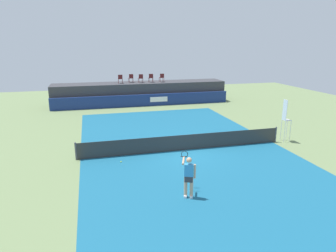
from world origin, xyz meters
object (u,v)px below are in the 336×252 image
Objects in this scene: spectator_chair_far_left at (120,78)px; net_post_near at (76,151)px; net_post_far at (276,134)px; spectator_chair_left at (131,78)px; spectator_chair_center at (141,78)px; umpire_chair at (285,118)px; tennis_ball at (121,162)px; spectator_chair_right at (151,78)px; tennis_player at (189,176)px; spectator_chair_far_right at (162,77)px.

spectator_chair_far_left reaches higher than net_post_near.
net_post_far is at bearing 0.00° from net_post_near.
spectator_chair_left is 16.41m from net_post_near.
spectator_chair_far_left is 1.00× the size of spectator_chair_center.
spectator_chair_center reaches higher than umpire_chair.
spectator_chair_center is at bearing 76.39° from tennis_ball.
spectator_chair_center reaches higher than net_post_near.
spectator_chair_right is 13.06× the size of tennis_ball.
net_post_far is (-0.60, -0.00, -1.09)m from umpire_chair.
spectator_chair_far_left is at bearing 120.66° from umpire_chair.
spectator_chair_left is 17.28m from umpire_chair.
spectator_chair_center reaches higher than tennis_player.
spectator_chair_left reaches higher than net_post_near.
net_post_far is (5.10, -15.12, -2.19)m from spectator_chair_right.
tennis_player reaches higher than tennis_ball.
spectator_chair_far_left is 1.20m from spectator_chair_left.
umpire_chair is 10.83m from tennis_ball.
spectator_chair_far_right reaches higher than net_post_near.
spectator_chair_right reaches higher than tennis_ball.
net_post_far is at bearing -179.58° from umpire_chair.
net_post_near is 14.71× the size of tennis_ball.
spectator_chair_center is at bearing 112.48° from net_post_far.
spectator_chair_left and spectator_chair_right have the same top height.
tennis_ball is at bearing -174.35° from net_post_far.
spectator_chair_right is at bearing 6.59° from spectator_chair_center.
spectator_chair_far_right is at bearing 104.62° from net_post_far.
spectator_chair_far_left is at bearing -179.42° from spectator_chair_far_right.
spectator_chair_right is 16.93m from net_post_near.
tennis_player is at bearing -62.87° from tennis_ball.
spectator_chair_far_left reaches higher than umpire_chair.
tennis_player is (-2.67, -20.63, -1.73)m from spectator_chair_right.
tennis_ball is (-6.14, -16.07, -2.66)m from spectator_chair_far_right.
spectator_chair_right reaches higher than net_post_far.
net_post_near is 0.56× the size of tennis_player.
spectator_chair_left is 0.89× the size of net_post_near.
net_post_near is (-5.24, -15.40, -2.19)m from spectator_chair_left.
tennis_ball is (2.32, -1.00, -0.46)m from net_post_near.
spectator_chair_center is at bearing -1.08° from spectator_chair_far_left.
tennis_player is (-0.60, -20.91, -1.73)m from spectator_chair_left.
spectator_chair_left is 1.00× the size of spectator_chair_center.
spectator_chair_center is 20.63m from tennis_player.
spectator_chair_right reaches higher than tennis_player.
spectator_chair_far_left is 0.89× the size of net_post_far.
spectator_chair_center is at bearing -177.88° from spectator_chair_far_right.
spectator_chair_right is (3.21, 0.09, 0.00)m from spectator_chair_far_left.
tennis_ball is at bearing -103.61° from spectator_chair_center.
spectator_chair_left reaches higher than tennis_player.
spectator_chair_left is 1.04m from spectator_chair_center.
tennis_ball is at bearing -174.64° from umpire_chair.
umpire_chair reaches higher than tennis_player.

